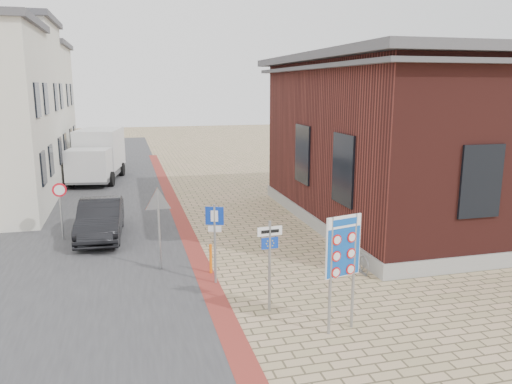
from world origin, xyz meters
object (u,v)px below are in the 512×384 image
bollard (211,259)px  sedan (100,219)px  box_truck (97,155)px  border_sign (343,249)px  parking_sign (215,231)px  essen_sign (270,252)px

bollard → sedan: bearing=125.4°
box_truck → border_sign: 21.91m
box_truck → parking_sign: 17.94m
parking_sign → box_truck: bearing=123.3°
box_truck → essen_sign: 20.20m
essen_sign → parking_sign: essen_sign is taller
parking_sign → bollard: parking_sign is taller
sedan → border_sign: 10.72m
box_truck → essen_sign: size_ratio=2.59×
border_sign → essen_sign: bearing=118.1°
essen_sign → bollard: (-1.00, 2.88, -1.08)m
sedan → bollard: (3.35, -4.72, -0.24)m
border_sign → essen_sign: border_sign is taller
sedan → bollard: 5.79m
essen_sign → parking_sign: bearing=111.8°
sedan → border_sign: border_sign is taller
border_sign → parking_sign: (-2.30, 3.50, -0.40)m
essen_sign → bollard: 3.24m
essen_sign → border_sign: bearing=-51.3°
sedan → bollard: size_ratio=4.61×
sedan → parking_sign: 6.52m
box_truck → border_sign: (6.25, -21.00, 0.42)m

